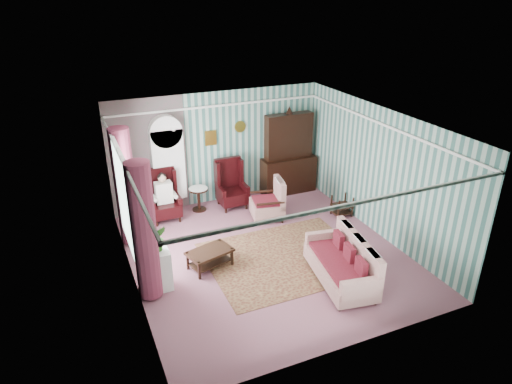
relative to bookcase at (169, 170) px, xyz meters
name	(u,v)px	position (x,y,z in m)	size (l,w,h in m)	color
floor	(266,254)	(1.35, -2.84, -1.12)	(6.00, 6.00, 0.00)	#925563
room_shell	(235,169)	(0.73, -2.66, 0.89)	(5.53, 6.02, 2.91)	#3B6C63
bookcase	(169,170)	(0.00, 0.00, 0.00)	(0.80, 0.28, 2.24)	white
dresser_hutch	(289,151)	(3.25, -0.12, 0.06)	(1.50, 0.56, 2.36)	black
wingback_left	(164,196)	(-0.25, -0.39, -0.50)	(0.76, 0.80, 1.25)	black
wingback_right	(232,184)	(1.50, -0.39, -0.50)	(0.76, 0.80, 1.25)	black
seated_woman	(164,197)	(-0.25, -0.39, -0.53)	(0.44, 0.40, 1.18)	white
round_side_table	(199,199)	(0.65, -0.24, -0.82)	(0.50, 0.50, 0.60)	black
nest_table	(342,206)	(3.82, -1.94, -0.85)	(0.45, 0.38, 0.54)	black
plant_stand	(156,271)	(-1.05, -3.14, -0.72)	(0.55, 0.35, 0.80)	silver
rug	(285,258)	(1.65, -3.14, -1.11)	(3.20, 2.60, 0.01)	#4D1921
sofa	(341,256)	(2.25, -4.28, -0.56)	(1.87, 1.02, 1.13)	beige
floral_armchair	(267,199)	(2.05, -1.34, -0.59)	(0.83, 0.82, 1.06)	#B7B18D
coffee_table	(210,259)	(0.10, -2.82, -0.93)	(0.89, 0.54, 0.39)	black
potted_plant_a	(151,246)	(-1.10, -3.22, -0.10)	(0.39, 0.34, 0.43)	#22551A
potted_plant_b	(159,238)	(-0.93, -3.08, -0.07)	(0.28, 0.22, 0.50)	#214A17
potted_plant_c	(146,242)	(-1.15, -3.03, -0.13)	(0.21, 0.21, 0.38)	#23531A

